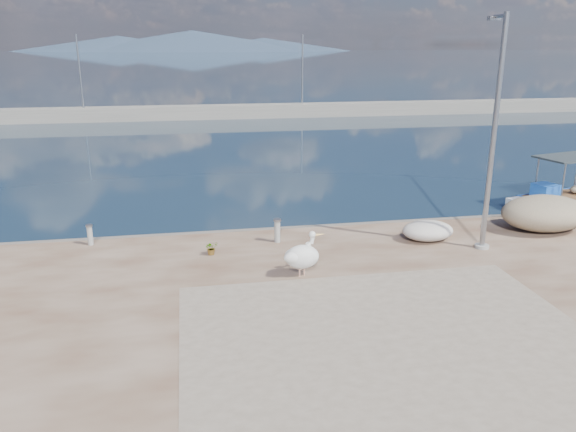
{
  "coord_description": "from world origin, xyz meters",
  "views": [
    {
      "loc": [
        -3.13,
        -13.29,
        6.62
      ],
      "look_at": [
        0.0,
        3.8,
        1.3
      ],
      "focal_mm": 35.0,
      "sensor_mm": 36.0,
      "label": 1
    }
  ],
  "objects_px": {
    "lamp_post": "(492,144)",
    "bollard_near": "(277,230)",
    "pelican": "(303,256)",
    "boat_right": "(565,203)"
  },
  "relations": [
    {
      "from": "lamp_post",
      "to": "bollard_near",
      "type": "distance_m",
      "value": 7.07
    },
    {
      "from": "boat_right",
      "to": "lamp_post",
      "type": "height_order",
      "value": "lamp_post"
    },
    {
      "from": "boat_right",
      "to": "bollard_near",
      "type": "distance_m",
      "value": 13.42
    },
    {
      "from": "boat_right",
      "to": "lamp_post",
      "type": "xyz_separation_m",
      "value": [
        -6.7,
        -5.15,
        3.6
      ]
    },
    {
      "from": "lamp_post",
      "to": "bollard_near",
      "type": "relative_size",
      "value": 9.04
    },
    {
      "from": "bollard_near",
      "to": "pelican",
      "type": "bearing_deg",
      "value": -85.24
    },
    {
      "from": "boat_right",
      "to": "pelican",
      "type": "relative_size",
      "value": 4.36
    },
    {
      "from": "pelican",
      "to": "lamp_post",
      "type": "bearing_deg",
      "value": -12.57
    },
    {
      "from": "pelican",
      "to": "lamp_post",
      "type": "relative_size",
      "value": 0.18
    },
    {
      "from": "boat_right",
      "to": "bollard_near",
      "type": "bearing_deg",
      "value": -178.57
    }
  ]
}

